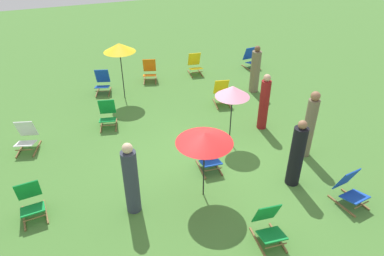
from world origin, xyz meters
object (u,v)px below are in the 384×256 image
(person_2, at_px, (255,71))
(person_4, at_px, (309,125))
(deckchair_6, at_px, (222,94))
(umbrella_0, at_px, (119,48))
(deckchair_7, at_px, (269,225))
(deckchair_4, at_px, (209,156))
(deckchair_12, at_px, (251,59))
(deckchair_2, at_px, (195,65))
(deckchair_11, at_px, (350,189))
(umbrella_2, at_px, (233,91))
(person_1, at_px, (131,180))
(deckchair_9, at_px, (26,137))
(umbrella_1, at_px, (204,138))
(person_3, at_px, (264,103))
(deckchair_5, at_px, (150,71))
(deckchair_0, at_px, (108,114))
(deckchair_10, at_px, (31,201))
(deckchair_3, at_px, (102,82))
(person_0, at_px, (297,155))

(person_2, distance_m, person_4, 3.96)
(deckchair_6, xyz_separation_m, umbrella_0, (-2.96, 1.62, 1.44))
(deckchair_7, bearing_deg, deckchair_4, 99.86)
(deckchair_12, xyz_separation_m, umbrella_0, (-5.49, -0.88, 1.44))
(deckchair_2, bearing_deg, deckchair_11, -78.66)
(umbrella_2, xyz_separation_m, person_1, (-3.13, -1.62, -0.74))
(deckchair_9, distance_m, person_1, 3.97)
(deckchair_6, relative_size, deckchair_12, 1.01)
(person_4, bearing_deg, umbrella_1, -18.15)
(deckchair_6, bearing_deg, deckchair_2, 99.32)
(person_2, bearing_deg, person_3, 16.31)
(person_2, bearing_deg, deckchair_5, -84.43)
(deckchair_7, relative_size, person_2, 0.50)
(deckchair_7, distance_m, person_2, 6.79)
(deckchair_0, relative_size, deckchair_2, 1.02)
(deckchair_5, xyz_separation_m, deckchair_9, (-4.33, -3.20, 0.00))
(umbrella_0, bearing_deg, deckchair_7, -79.72)
(deckchair_5, relative_size, person_1, 0.50)
(umbrella_2, bearing_deg, umbrella_0, 120.01)
(deckchair_9, relative_size, person_4, 0.46)
(deckchair_6, bearing_deg, deckchair_10, -140.25)
(deckchair_12, bearing_deg, umbrella_2, -130.29)
(deckchair_5, bearing_deg, deckchair_9, -126.40)
(deckchair_5, xyz_separation_m, deckchair_10, (-4.22, -5.87, 0.00))
(deckchair_2, bearing_deg, deckchair_6, -84.43)
(umbrella_1, xyz_separation_m, person_2, (3.83, 4.35, -0.77))
(deckchair_3, relative_size, person_4, 0.47)
(deckchair_0, distance_m, deckchair_6, 3.80)
(person_0, height_order, person_2, person_0)
(person_2, bearing_deg, deckchair_3, -69.80)
(deckchair_4, height_order, deckchair_12, same)
(person_3, bearing_deg, deckchair_4, -38.09)
(deckchair_12, distance_m, person_2, 2.32)
(deckchair_2, distance_m, person_2, 2.68)
(deckchair_5, bearing_deg, person_0, -60.62)
(deckchair_3, relative_size, deckchair_12, 1.04)
(deckchair_9, xyz_separation_m, deckchair_10, (0.11, -2.67, 0.00))
(deckchair_4, bearing_deg, deckchair_10, -173.87)
(person_2, bearing_deg, umbrella_2, -0.29)
(deckchair_11, relative_size, umbrella_0, 0.43)
(deckchair_10, xyz_separation_m, deckchair_11, (6.50, -2.16, 0.00))
(deckchair_7, relative_size, umbrella_0, 0.43)
(deckchair_6, relative_size, deckchair_11, 1.01)
(deckchair_7, height_order, person_3, person_3)
(deckchair_12, height_order, person_0, person_0)
(deckchair_0, bearing_deg, deckchair_11, -37.78)
(deckchair_6, bearing_deg, umbrella_1, -108.94)
(deckchair_4, xyz_separation_m, umbrella_2, (1.03, 0.88, 1.19))
(deckchair_6, bearing_deg, person_0, -80.58)
(person_1, bearing_deg, deckchair_6, -66.27)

